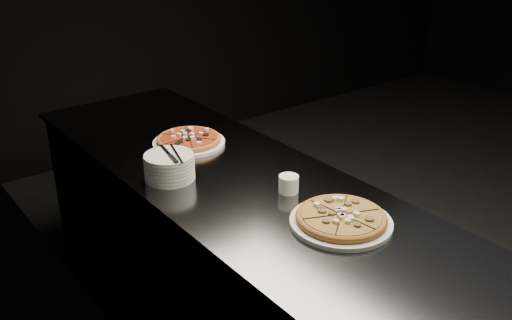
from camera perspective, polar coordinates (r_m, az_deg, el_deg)
floor at (r=4.16m, az=22.81°, el=-5.08°), size 5.00×5.00×0.00m
wall_left at (r=1.91m, az=-11.43°, el=8.37°), size 0.02×5.00×2.80m
counter at (r=2.49m, az=-1.91°, el=-11.20°), size 0.74×2.44×0.92m
pizza_mushroom at (r=1.94m, az=8.51°, el=-5.85°), size 0.40×0.40×0.04m
pizza_tomato at (r=2.57m, az=-6.73°, el=1.98°), size 0.32×0.32×0.04m
plate_stack at (r=2.25m, az=-8.66°, el=-0.65°), size 0.19×0.19×0.10m
cutlery at (r=2.22m, az=-8.38°, el=0.52°), size 0.10×0.20×0.01m
ramekin at (r=2.13m, az=3.29°, el=-2.36°), size 0.08×0.08×0.07m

